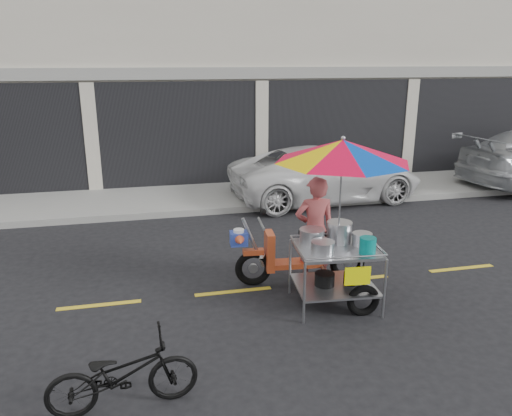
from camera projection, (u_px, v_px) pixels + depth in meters
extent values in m
plane|color=black|center=(353.00, 279.00, 8.17)|extent=(90.00, 90.00, 0.00)
cube|color=gray|center=(270.00, 191.00, 13.28)|extent=(45.00, 3.00, 0.15)
cube|color=beige|center=(234.00, 42.00, 16.82)|extent=(36.00, 8.00, 8.00)
cube|color=black|center=(262.00, 135.00, 13.79)|extent=(35.28, 0.06, 2.90)
cube|color=gray|center=(262.00, 73.00, 13.30)|extent=(36.00, 0.12, 0.30)
cube|color=gold|center=(353.00, 279.00, 8.17)|extent=(42.00, 0.10, 0.01)
imported|color=silver|center=(326.00, 174.00, 12.63)|extent=(5.01, 2.61, 1.35)
imported|color=black|center=(123.00, 374.00, 5.07)|extent=(1.56, 0.65, 0.80)
torus|color=black|center=(253.00, 268.00, 7.90)|extent=(0.59, 0.16, 0.59)
torus|color=black|center=(347.00, 263.00, 8.11)|extent=(0.59, 0.16, 0.59)
cylinder|color=#9EA0A5|center=(253.00, 268.00, 7.90)|extent=(0.15, 0.07, 0.14)
cylinder|color=#9EA0A5|center=(347.00, 263.00, 8.11)|extent=(0.15, 0.07, 0.14)
cube|color=#CD4E25|center=(253.00, 252.00, 7.82)|extent=(0.34, 0.15, 0.08)
cylinder|color=#9EA0A5|center=(253.00, 243.00, 7.77)|extent=(0.38, 0.08, 0.83)
cube|color=#CD4E25|center=(269.00, 251.00, 7.85)|extent=(0.15, 0.36, 0.62)
cube|color=#CD4E25|center=(298.00, 263.00, 7.98)|extent=(0.85, 0.36, 0.08)
cube|color=#CD4E25|center=(327.00, 248.00, 7.98)|extent=(0.79, 0.33, 0.41)
cube|color=black|center=(321.00, 234.00, 7.89)|extent=(0.69, 0.30, 0.10)
cylinder|color=#9EA0A5|center=(261.00, 224.00, 7.70)|extent=(0.08, 0.57, 0.04)
sphere|color=black|center=(263.00, 212.00, 7.87)|extent=(0.10, 0.10, 0.10)
cylinder|color=white|center=(261.00, 256.00, 7.85)|extent=(0.13, 0.13, 0.05)
cube|color=#293FA0|center=(239.00, 238.00, 7.72)|extent=(0.29, 0.25, 0.21)
cylinder|color=white|center=(239.00, 231.00, 7.68)|extent=(0.18, 0.18, 0.05)
cone|color=#CD4E25|center=(240.00, 241.00, 7.54)|extent=(0.20, 0.24, 0.19)
torus|color=black|center=(363.00, 300.00, 6.98)|extent=(0.48, 0.14, 0.47)
cylinder|color=#9EA0A5|center=(304.00, 294.00, 6.70)|extent=(0.04, 0.04, 0.88)
cylinder|color=#9EA0A5|center=(290.00, 267.00, 7.58)|extent=(0.04, 0.04, 0.88)
cylinder|color=#9EA0A5|center=(385.00, 289.00, 6.86)|extent=(0.04, 0.04, 0.88)
cylinder|color=#9EA0A5|center=(362.00, 263.00, 7.73)|extent=(0.04, 0.04, 0.88)
cube|color=#9EA0A5|center=(335.00, 285.00, 7.26)|extent=(1.21, 1.02, 0.03)
cube|color=#9EA0A5|center=(336.00, 249.00, 7.09)|extent=(1.21, 1.02, 0.04)
cylinder|color=#9EA0A5|center=(347.00, 257.00, 6.63)|extent=(1.13, 0.12, 0.02)
cylinder|color=#9EA0A5|center=(328.00, 234.00, 7.51)|extent=(1.13, 0.12, 0.02)
cylinder|color=#9EA0A5|center=(298.00, 247.00, 7.00)|extent=(0.10, 0.93, 0.02)
cylinder|color=#9EA0A5|center=(375.00, 243.00, 7.15)|extent=(0.10, 0.93, 0.02)
cylinder|color=#9EA0A5|center=(326.00, 272.00, 7.70)|extent=(0.10, 0.77, 0.04)
cylinder|color=#9EA0A5|center=(327.00, 241.00, 7.55)|extent=(0.10, 0.77, 0.04)
cube|color=#ECED00|center=(358.00, 276.00, 6.70)|extent=(0.36, 0.05, 0.26)
cylinder|color=#B7B7BC|center=(312.00, 237.00, 7.21)|extent=(0.39, 0.39, 0.20)
cylinder|color=#B7B7BC|center=(339.00, 233.00, 7.27)|extent=(0.39, 0.39, 0.29)
cylinder|color=#B7B7BC|center=(362.00, 240.00, 7.16)|extent=(0.30, 0.30, 0.16)
cylinder|color=#B7B7BC|center=(323.00, 248.00, 6.85)|extent=(0.35, 0.35, 0.16)
cylinder|color=#06817D|center=(368.00, 245.00, 6.86)|extent=(0.24, 0.24, 0.23)
cylinder|color=black|center=(325.00, 279.00, 7.20)|extent=(0.31, 0.31, 0.19)
cylinder|color=black|center=(352.00, 278.00, 7.26)|extent=(0.27, 0.27, 0.16)
cylinder|color=#9EA0A5|center=(340.00, 195.00, 6.97)|extent=(0.03, 0.03, 1.55)
sphere|color=#9EA0A5|center=(343.00, 138.00, 6.74)|extent=(0.06, 0.06, 0.06)
imported|color=#B24C4D|center=(315.00, 231.00, 7.86)|extent=(0.67, 0.47, 1.75)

